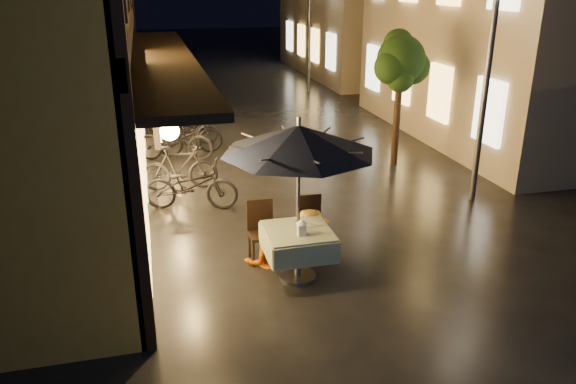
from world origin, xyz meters
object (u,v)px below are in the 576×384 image
object	(u,v)px
person_orange	(264,223)
table_lantern	(301,226)
cafe_table	(298,242)
bicycle_0	(191,185)
person_yellow	(310,212)
patio_umbrella	(299,139)
streetlamp_near	(490,53)

from	to	relation	value
person_orange	table_lantern	bearing A→B (deg)	110.18
cafe_table	bicycle_0	size ratio (longest dim) A/B	0.54
cafe_table	person_orange	bearing A→B (deg)	123.19
table_lantern	person_yellow	xyz separation A→B (m)	(0.35, 0.75, -0.12)
table_lantern	person_orange	world-z (taller)	person_orange
cafe_table	bicycle_0	world-z (taller)	bicycle_0
cafe_table	person_yellow	size ratio (longest dim) A/B	0.62
cafe_table	table_lantern	bearing A→B (deg)	-90.00
person_orange	person_yellow	xyz separation A→B (m)	(0.73, -0.01, 0.12)
person_yellow	person_orange	bearing A→B (deg)	13.26
patio_umbrella	person_orange	size ratio (longest dim) A/B	1.81
patio_umbrella	table_lantern	size ratio (longest dim) A/B	9.84
streetlamp_near	person_yellow	bearing A→B (deg)	-157.34
person_yellow	cafe_table	bearing A→B (deg)	72.30
person_orange	patio_umbrella	bearing A→B (deg)	116.97
patio_umbrella	bicycle_0	size ratio (longest dim) A/B	1.35
table_lantern	cafe_table	bearing A→B (deg)	90.00
person_orange	bicycle_0	distance (m)	2.70
cafe_table	patio_umbrella	size ratio (longest dim) A/B	0.40
person_yellow	bicycle_0	xyz separation A→B (m)	(-1.66, 2.54, -0.32)
streetlamp_near	bicycle_0	bearing A→B (deg)	170.77
cafe_table	person_yellow	world-z (taller)	person_yellow
cafe_table	bicycle_0	xyz separation A→B (m)	(-1.30, 3.11, -0.11)
cafe_table	person_orange	xyz separation A→B (m)	(-0.38, 0.58, 0.09)
cafe_table	bicycle_0	bearing A→B (deg)	112.78
table_lantern	person_yellow	bearing A→B (deg)	64.77
patio_umbrella	person_yellow	size ratio (longest dim) A/B	1.54
patio_umbrella	person_yellow	xyz separation A→B (m)	(0.35, 0.57, -1.35)
streetlamp_near	patio_umbrella	distance (m)	4.86
table_lantern	patio_umbrella	bearing A→B (deg)	90.00
table_lantern	bicycle_0	size ratio (longest dim) A/B	0.14
table_lantern	person_orange	bearing A→B (deg)	116.40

